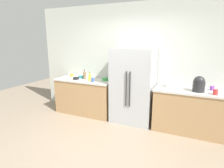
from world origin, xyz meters
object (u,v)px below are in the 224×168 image
bowl_b (76,78)px  bowl_c (82,77)px  toaster (174,83)px  cup_a (216,92)px  rice_cooker (199,84)px  cup_d (93,80)px  refrigerator (133,86)px  bottle_b (85,75)px  cup_b (212,88)px  bottle_a (90,77)px  cup_c (72,75)px  bowl_a (105,79)px

bowl_b → bowl_c: bearing=82.9°
toaster → cup_a: toaster is taller
rice_cooker → cup_d: 2.33m
refrigerator → cup_a: size_ratio=16.54×
bowl_c → bottle_b: bearing=-31.2°
cup_b → cup_a: bearing=-83.7°
cup_d → cup_a: bearing=-0.3°
cup_a → cup_b: size_ratio=1.25×
bottle_a → bowl_c: (-0.37, 0.21, -0.06)m
rice_cooker → cup_b: rice_cooker is taller
rice_cooker → cup_a: rice_cooker is taller
rice_cooker → cup_c: bearing=175.7°
cup_b → bowl_a: (-2.37, -0.06, -0.01)m
cup_c → bowl_c: 0.36m
toaster → cup_c: (-2.70, 0.10, -0.06)m
cup_c → bowl_b: 0.43m
bowl_a → bowl_c: bearing=177.6°
cup_d → bowl_b: 0.54m
bottle_b → bowl_b: size_ratio=1.69×
rice_cooker → bottle_b: 2.69m
rice_cooker → bowl_b: rice_cooker is taller
bottle_a → cup_c: size_ratio=2.61×
cup_d → bowl_a: 0.34m
cup_b → bowl_b: 3.12m
refrigerator → cup_d: refrigerator is taller
cup_a → cup_c: bearing=174.2°
refrigerator → cup_a: refrigerator is taller
cup_d → bowl_b: bearing=173.4°
toaster → bottle_a: (-1.97, -0.16, -0.01)m
bottle_b → bowl_c: (-0.14, 0.08, -0.07)m
bottle_a → cup_d: (0.13, -0.08, -0.04)m
toaster → rice_cooker: 0.51m
bottle_b → cup_d: bearing=-30.3°
refrigerator → bottle_b: bearing=178.6°
bottle_a → refrigerator: bearing=5.2°
rice_cooker → cup_a: bearing=-21.6°
refrigerator → cup_d: size_ratio=17.25×
rice_cooker → cup_d: rice_cooker is taller
cup_a → bowl_c: cup_a is taller
bowl_b → bowl_c: (0.03, 0.23, -0.00)m
bowl_a → bowl_b: bowl_a is taller
cup_d → bowl_c: (-0.50, 0.30, -0.02)m
cup_b → bowl_a: bearing=-178.4°
cup_b → bowl_b: size_ratio=0.57×
rice_cooker → cup_d: (-2.32, -0.10, -0.10)m
refrigerator → bowl_c: refrigerator is taller
cup_d → cup_b: bearing=7.3°
toaster → cup_b: 0.74m
toaster → cup_d: bearing=-172.6°
cup_a → bowl_a: size_ratio=0.63×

